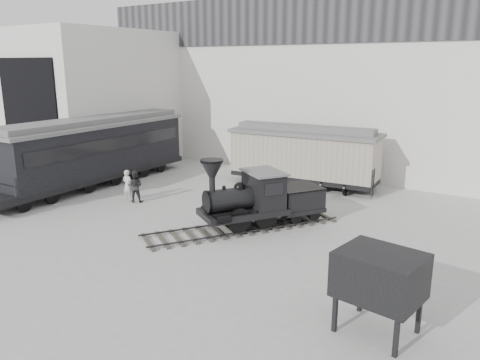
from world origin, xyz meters
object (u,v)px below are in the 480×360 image
Objects in this scene: visitor_b at (135,186)px; coal_hopper at (379,281)px; passenger_coach at (95,151)px; visitor_a at (128,185)px; locomotive at (257,202)px; boxcar at (304,154)px.

coal_hopper reaches higher than visitor_b.
passenger_coach is 19.49m from coal_hopper.
visitor_a is at bearing -19.50° from passenger_coach.
coal_hopper is at bearing -4.94° from locomotive.
boxcar is 0.64× the size of passenger_coach.
passenger_coach is 4.27m from visitor_a.
visitor_a is at bearing -133.82° from boxcar.
visitor_a is 15.40m from coal_hopper.
boxcar reaches higher than visitor_a.
passenger_coach reaches higher than visitor_b.
boxcar reaches higher than locomotive.
locomotive is 0.61× the size of passenger_coach.
coal_hopper is at bearing -61.65° from boxcar.
locomotive is at bearing -6.88° from passenger_coach.
visitor_b is (-5.75, -7.64, -1.01)m from boxcar.
passenger_coach reaches higher than visitor_a.
boxcar is 9.62m from visitor_b.
visitor_a is 0.53m from visitor_b.
locomotive is 11.64m from passenger_coach.
locomotive is at bearing 153.52° from visitor_b.
coal_hopper is (8.22, -12.78, -0.38)m from boxcar.
visitor_a is (-7.65, -0.17, -0.33)m from locomotive.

